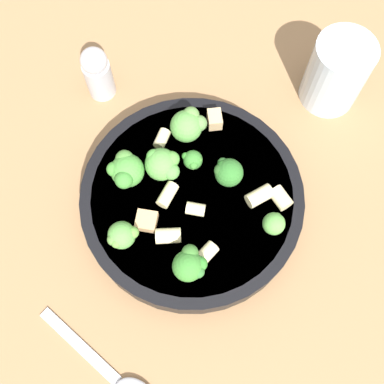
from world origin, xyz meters
The scene contains 21 objects.
ground_plane centered at (0.00, 0.00, 0.00)m, with size 2.00×2.00×0.00m, color #936D47.
pasta_bowl centered at (0.00, 0.00, 0.02)m, with size 0.26×0.26×0.04m.
broccoli_floret_0 centered at (0.05, -0.07, 0.06)m, with size 0.04×0.04×0.04m.
broccoli_floret_1 centered at (-0.04, 0.00, 0.06)m, with size 0.04×0.04×0.04m.
broccoli_floret_2 centered at (0.02, 0.04, 0.06)m, with size 0.03×0.03×0.04m.
broccoli_floret_3 centered at (-0.07, -0.03, 0.06)m, with size 0.04×0.04×0.04m.
broccoli_floret_4 centered at (-0.05, 0.06, 0.06)m, with size 0.04×0.04×0.04m.
broccoli_floret_5 centered at (-0.02, -0.09, 0.05)m, with size 0.03×0.03×0.03m.
broccoli_floret_6 centered at (0.09, 0.03, 0.06)m, with size 0.02×0.02×0.03m.
broccoli_floret_7 centered at (-0.02, 0.03, 0.05)m, with size 0.02×0.02×0.03m.
rigatoni_0 centered at (0.02, -0.01, 0.04)m, with size 0.01×0.01×0.02m, color beige.
rigatoni_1 centered at (0.06, 0.05, 0.04)m, with size 0.02×0.02×0.03m, color beige.
rigatoni_2 centered at (0.01, -0.06, 0.04)m, with size 0.02×0.02×0.03m, color beige.
rigatoni_3 centered at (-0.07, 0.03, 0.04)m, with size 0.01×0.01×0.02m, color beige.
rigatoni_4 centered at (0.08, 0.06, 0.04)m, with size 0.02×0.02×0.02m, color beige.
rigatoni_5 centered at (0.06, -0.04, 0.04)m, with size 0.02×0.02×0.03m, color beige.
rigatoni_6 centered at (-0.02, -0.02, 0.04)m, with size 0.01×0.01×0.03m, color beige.
chicken_chunk_0 centered at (-0.02, -0.06, 0.04)m, with size 0.02×0.02×0.01m, color tan.
chicken_chunk_1 centered at (-0.04, 0.09, 0.04)m, with size 0.02×0.02×0.02m, color tan.
drinking_glass centered at (0.04, 0.23, 0.04)m, with size 0.07×0.07×0.10m.
pepper_shaker centered at (-0.19, 0.05, 0.04)m, with size 0.04×0.04×0.08m.
Camera 1 is at (0.12, -0.15, 0.55)m, focal length 45.00 mm.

